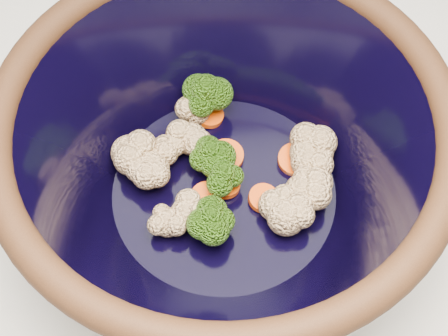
# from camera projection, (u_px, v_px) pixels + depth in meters

# --- Properties ---
(counter) EXTENTS (1.20, 1.20, 0.90)m
(counter) POSITION_uv_depth(u_px,v_px,m) (207.00, 291.00, 1.02)
(counter) COLOR white
(counter) RESTS_ON ground
(mixing_bowl) EXTENTS (0.37, 0.37, 0.16)m
(mixing_bowl) POSITION_uv_depth(u_px,v_px,m) (224.00, 158.00, 0.52)
(mixing_bowl) COLOR black
(mixing_bowl) RESTS_ON counter
(vegetable_pile) EXTENTS (0.19, 0.17, 0.05)m
(vegetable_pile) POSITION_uv_depth(u_px,v_px,m) (224.00, 163.00, 0.55)
(vegetable_pile) COLOR #608442
(vegetable_pile) RESTS_ON mixing_bowl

